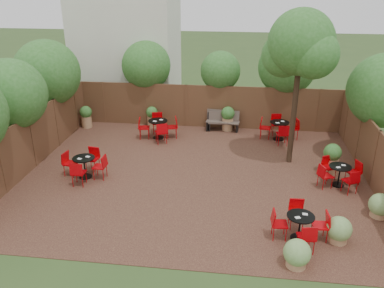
# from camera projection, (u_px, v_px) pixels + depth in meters

# --- Properties ---
(ground) EXTENTS (80.00, 80.00, 0.00)m
(ground) POSITION_uv_depth(u_px,v_px,m) (195.00, 175.00, 14.29)
(ground) COLOR #354F23
(ground) RESTS_ON ground
(courtyard_paving) EXTENTS (12.00, 10.00, 0.02)m
(courtyard_paving) POSITION_uv_depth(u_px,v_px,m) (195.00, 175.00, 14.28)
(courtyard_paving) COLOR #3B2018
(courtyard_paving) RESTS_ON ground
(fence_back) EXTENTS (12.00, 0.08, 2.00)m
(fence_back) POSITION_uv_depth(u_px,v_px,m) (208.00, 107.00, 18.47)
(fence_back) COLOR #51341E
(fence_back) RESTS_ON ground
(fence_left) EXTENTS (0.08, 10.00, 2.00)m
(fence_left) POSITION_uv_depth(u_px,v_px,m) (32.00, 141.00, 14.60)
(fence_left) COLOR #51341E
(fence_left) RESTS_ON ground
(fence_right) EXTENTS (0.08, 10.00, 2.00)m
(fence_right) POSITION_uv_depth(u_px,v_px,m) (375.00, 159.00, 13.20)
(fence_right) COLOR #51341E
(fence_right) RESTS_ON ground
(neighbour_building) EXTENTS (5.00, 4.00, 8.00)m
(neighbour_building) POSITION_uv_depth(u_px,v_px,m) (127.00, 30.00, 20.57)
(neighbour_building) COLOR silver
(neighbour_building) RESTS_ON ground
(overhang_foliage) EXTENTS (16.03, 10.99, 2.79)m
(overhang_foliage) POSITION_uv_depth(u_px,v_px,m) (149.00, 82.00, 15.47)
(overhang_foliage) COLOR #2C6520
(overhang_foliage) RESTS_ON ground
(courtyard_tree) EXTENTS (2.53, 2.43, 5.63)m
(courtyard_tree) POSITION_uv_depth(u_px,v_px,m) (300.00, 48.00, 13.64)
(courtyard_tree) COLOR black
(courtyard_tree) RESTS_ON courtyard_paving
(park_bench_left) EXTENTS (1.39, 0.49, 0.85)m
(park_bench_left) POSITION_uv_depth(u_px,v_px,m) (224.00, 121.00, 18.24)
(park_bench_left) COLOR brown
(park_bench_left) RESTS_ON courtyard_paving
(park_bench_right) EXTENTS (1.54, 0.66, 0.92)m
(park_bench_right) POSITION_uv_depth(u_px,v_px,m) (223.00, 120.00, 18.24)
(park_bench_right) COLOR brown
(park_bench_right) RESTS_ON courtyard_paving
(bistro_tables) EXTENTS (10.25, 8.73, 0.93)m
(bistro_tables) POSITION_uv_depth(u_px,v_px,m) (221.00, 154.00, 14.86)
(bistro_tables) COLOR black
(bistro_tables) RESTS_ON courtyard_paving
(planters) EXTENTS (10.99, 4.52, 1.13)m
(planters) POSITION_uv_depth(u_px,v_px,m) (203.00, 127.00, 17.17)
(planters) COLOR #A57952
(planters) RESTS_ON courtyard_paving
(low_shrubs) EXTENTS (3.34, 3.22, 0.73)m
(low_shrubs) POSITION_uv_depth(u_px,v_px,m) (341.00, 228.00, 10.66)
(low_shrubs) COLOR #A57952
(low_shrubs) RESTS_ON courtyard_paving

